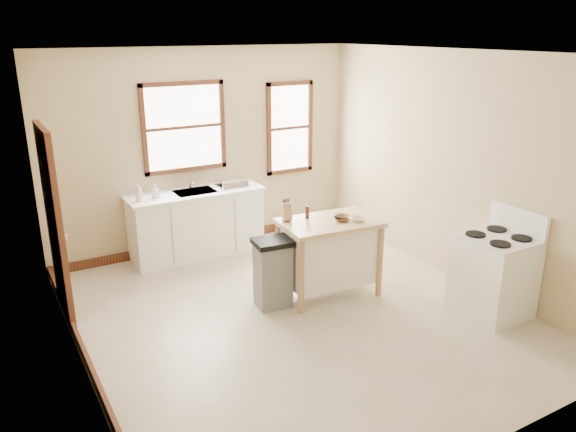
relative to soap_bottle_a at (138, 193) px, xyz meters
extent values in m
plane|color=#BDAB96|center=(1.08, -2.12, -1.03)|extent=(5.00, 5.00, 0.00)
plane|color=white|center=(1.08, -2.12, 1.77)|extent=(5.00, 5.00, 0.00)
cube|color=tan|center=(1.08, 0.38, 0.37)|extent=(4.50, 0.04, 2.80)
cube|color=tan|center=(-1.17, -2.12, 0.37)|extent=(0.04, 5.00, 2.80)
cube|color=tan|center=(3.33, -2.12, 0.37)|extent=(0.04, 5.00, 2.80)
cube|color=#3C1A10|center=(-1.13, -0.82, 0.02)|extent=(0.06, 0.90, 2.10)
cube|color=#3C1A10|center=(1.08, 0.35, -0.97)|extent=(4.50, 0.04, 0.12)
cube|color=#3C1A10|center=(-1.14, -2.12, -0.97)|extent=(0.04, 5.00, 0.12)
cylinder|color=silver|center=(0.78, 0.26, 0.00)|extent=(0.03, 0.03, 0.22)
imported|color=#B2B2B2|center=(0.00, 0.00, 0.00)|extent=(0.11, 0.11, 0.23)
imported|color=#B2B2B2|center=(0.24, 0.05, -0.03)|extent=(0.08, 0.08, 0.17)
cylinder|color=#401B11|center=(1.50, -1.65, -0.04)|extent=(0.05, 0.05, 0.15)
imported|color=brown|center=(1.80, -1.93, -0.09)|extent=(0.23, 0.23, 0.04)
imported|color=brown|center=(1.85, -1.87, -0.09)|extent=(0.23, 0.23, 0.04)
imported|color=silver|center=(1.96, -2.03, -0.09)|extent=(0.19, 0.19, 0.05)
camera|label=1|loc=(-1.78, -6.89, 2.00)|focal=35.00mm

